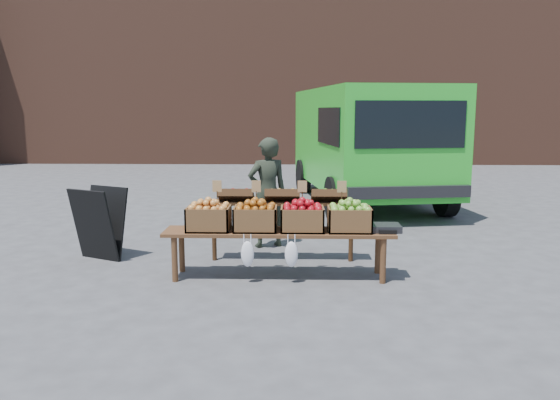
# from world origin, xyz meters

# --- Properties ---
(ground) EXTENTS (80.00, 80.00, 0.00)m
(ground) POSITION_xyz_m (0.00, 0.00, 0.00)
(ground) COLOR #48484A
(brick_building) EXTENTS (24.00, 4.00, 10.00)m
(brick_building) POSITION_xyz_m (0.00, 15.00, 5.00)
(brick_building) COLOR brown
(brick_building) RESTS_ON ground
(delivery_van) EXTENTS (3.27, 5.68, 2.40)m
(delivery_van) POSITION_xyz_m (2.60, 4.87, 1.20)
(delivery_van) COLOR green
(delivery_van) RESTS_ON ground
(vendor) EXTENTS (0.68, 0.56, 1.59)m
(vendor) POSITION_xyz_m (0.70, 1.01, 0.79)
(vendor) COLOR #232A1E
(vendor) RESTS_ON ground
(chalkboard_sign) EXTENTS (0.73, 0.59, 0.97)m
(chalkboard_sign) POSITION_xyz_m (-1.49, 0.28, 0.49)
(chalkboard_sign) COLOR black
(chalkboard_sign) RESTS_ON ground
(back_table) EXTENTS (2.10, 0.44, 1.04)m
(back_table) POSITION_xyz_m (0.93, 0.26, 0.52)
(back_table) COLOR #362010
(back_table) RESTS_ON ground
(display_bench) EXTENTS (2.70, 0.56, 0.57)m
(display_bench) POSITION_xyz_m (0.91, -0.46, 0.28)
(display_bench) COLOR #50311B
(display_bench) RESTS_ON ground
(crate_golden_apples) EXTENTS (0.50, 0.40, 0.28)m
(crate_golden_apples) POSITION_xyz_m (0.09, -0.46, 0.71)
(crate_golden_apples) COLOR #AE8628
(crate_golden_apples) RESTS_ON display_bench
(crate_russet_pears) EXTENTS (0.50, 0.40, 0.28)m
(crate_russet_pears) POSITION_xyz_m (0.64, -0.46, 0.71)
(crate_russet_pears) COLOR #A9541A
(crate_russet_pears) RESTS_ON display_bench
(crate_red_apples) EXTENTS (0.50, 0.40, 0.28)m
(crate_red_apples) POSITION_xyz_m (1.19, -0.46, 0.71)
(crate_red_apples) COLOR maroon
(crate_red_apples) RESTS_ON display_bench
(crate_green_apples) EXTENTS (0.50, 0.40, 0.28)m
(crate_green_apples) POSITION_xyz_m (1.74, -0.46, 0.71)
(crate_green_apples) COLOR #50892B
(crate_green_apples) RESTS_ON display_bench
(weighing_scale) EXTENTS (0.34, 0.30, 0.08)m
(weighing_scale) POSITION_xyz_m (2.16, -0.46, 0.61)
(weighing_scale) COLOR black
(weighing_scale) RESTS_ON display_bench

